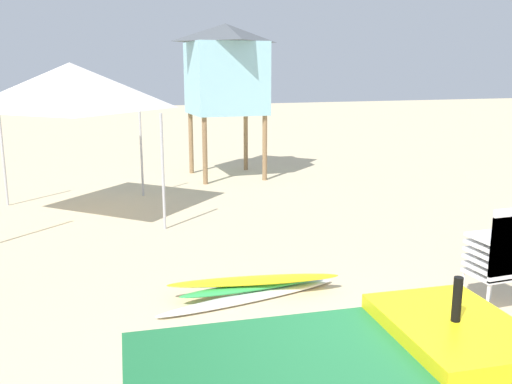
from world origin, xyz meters
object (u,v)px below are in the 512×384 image
Objects in this scene: stacked_plastic_chairs at (500,252)px; surfboard_pile at (253,288)px; popup_canopy at (71,86)px; lifeguard_tower at (226,69)px.

stacked_plastic_chairs is 0.53× the size of surfboard_pile.
lifeguard_tower is at bearing 37.95° from popup_canopy.
lifeguard_tower reaches higher than surfboard_pile.
surfboard_pile is (-2.53, 1.34, -0.63)m from stacked_plastic_chairs.
popup_canopy is at bearing -142.05° from lifeguard_tower.
stacked_plastic_chairs is 9.35m from lifeguard_tower.
surfboard_pile is at bearing -68.24° from popup_canopy.
lifeguard_tower is (1.91, 7.76, 2.67)m from surfboard_pile.
stacked_plastic_chairs is 2.94m from surfboard_pile.
lifeguard_tower reaches higher than popup_canopy.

